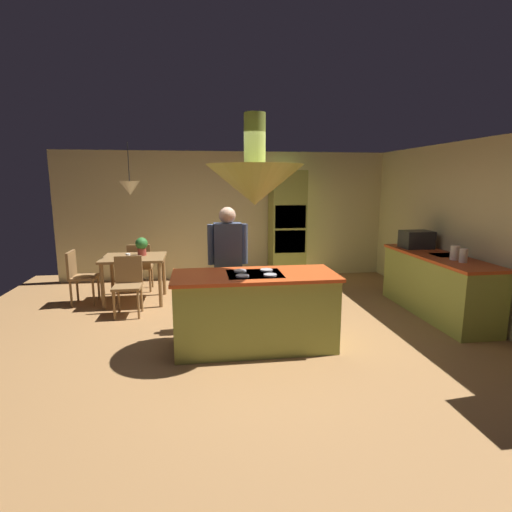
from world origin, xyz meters
name	(u,v)px	position (x,y,z in m)	size (l,w,h in m)	color
ground	(253,340)	(0.00, 0.00, 0.00)	(8.16, 8.16, 0.00)	#9E7042
wall_back	(230,216)	(0.00, 3.45, 1.27)	(6.80, 0.10, 2.55)	beige
wall_right	(477,231)	(3.25, 0.40, 1.27)	(0.10, 7.20, 2.55)	beige
kitchen_island	(255,310)	(0.00, -0.20, 0.46)	(1.93, 0.83, 0.92)	#939E42
counter_run_right	(437,284)	(2.84, 0.60, 0.46)	(0.73, 2.19, 0.90)	#939E42
oven_tower	(287,226)	(1.10, 3.04, 1.09)	(0.66, 0.62, 2.17)	#939E42
dining_table	(134,263)	(-1.70, 1.90, 0.65)	(0.99, 0.84, 0.76)	olive
person_at_island	(228,260)	(-0.26, 0.48, 0.94)	(0.53, 0.22, 1.64)	tan
range_hood	(255,182)	(0.00, -0.20, 1.96)	(1.10, 1.10, 1.00)	#939E42
pendant_light_over_table	(130,188)	(-1.70, 1.90, 1.86)	(0.32, 0.32, 0.82)	beige
chair_facing_island	(128,281)	(-1.70, 1.26, 0.50)	(0.40, 0.40, 0.87)	olive
chair_by_back_wall	(140,264)	(-1.70, 2.54, 0.50)	(0.40, 0.40, 0.87)	olive
chair_at_corner	(79,274)	(-2.58, 1.90, 0.50)	(0.40, 0.40, 0.87)	olive
potted_plant_on_table	(142,245)	(-1.58, 1.99, 0.93)	(0.20, 0.20, 0.30)	#99382D
cup_on_table	(128,256)	(-1.75, 1.69, 0.81)	(0.07, 0.07, 0.09)	white
canister_flour	(463,255)	(2.84, 0.06, 1.00)	(0.10, 0.10, 0.19)	silver
canister_sugar	(455,253)	(2.84, 0.24, 1.00)	(0.13, 0.13, 0.20)	silver
microwave_on_counter	(416,239)	(2.84, 1.24, 1.04)	(0.46, 0.36, 0.28)	#232326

